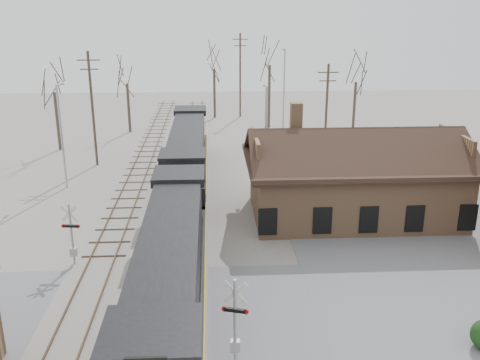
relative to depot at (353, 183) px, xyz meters
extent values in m
plane|color=gray|center=(-11.99, -12.00, -2.41)|extent=(140.00, 140.00, 0.00)
cube|color=slate|center=(-11.99, -12.00, -2.39)|extent=(60.00, 9.00, 0.03)
cube|color=gray|center=(-11.99, 3.00, -2.35)|extent=(3.40, 90.00, 0.12)
cube|color=#473323|center=(-12.71, 3.00, -2.24)|extent=(0.08, 90.00, 0.14)
cube|color=#473323|center=(-11.27, 3.00, -2.24)|extent=(0.08, 90.00, 0.14)
cube|color=gray|center=(-16.49, 3.00, -2.35)|extent=(3.40, 90.00, 0.12)
cube|color=#473323|center=(-17.21, 3.00, -2.24)|extent=(0.08, 90.00, 0.14)
cube|color=#473323|center=(-15.77, 3.00, -2.24)|extent=(0.08, 90.00, 0.14)
cube|color=#A07553|center=(0.01, 0.00, -0.41)|extent=(14.00, 8.00, 4.00)
cube|color=black|center=(0.01, 0.00, 1.69)|extent=(15.20, 9.20, 0.30)
cube|color=black|center=(0.01, -2.30, 2.69)|extent=(15.00, 4.71, 2.66)
cube|color=black|center=(0.01, 2.30, 2.69)|extent=(15.00, 4.71, 2.66)
cube|color=#A07553|center=(-3.99, 1.50, 4.39)|extent=(0.80, 0.80, 2.20)
cube|color=black|center=(-11.99, -6.03, -1.83)|extent=(2.60, 4.16, 1.04)
cube|color=black|center=(-11.99, -12.79, -1.00)|extent=(3.12, 20.80, 0.36)
cube|color=maroon|center=(-11.99, -12.79, -1.23)|extent=(3.14, 20.80, 0.12)
cube|color=black|center=(-11.99, -11.49, 0.61)|extent=(2.70, 15.08, 2.91)
cube|color=black|center=(-11.99, 1.75, -1.83)|extent=(2.60, 4.16, 1.04)
cube|color=black|center=(-11.99, 15.27, -1.83)|extent=(2.60, 4.16, 1.04)
cube|color=black|center=(-11.99, 8.51, -1.00)|extent=(3.12, 20.80, 0.36)
cube|color=maroon|center=(-11.99, 8.51, -1.23)|extent=(3.14, 20.80, 0.12)
cube|color=black|center=(-11.99, 9.81, 0.61)|extent=(2.70, 15.08, 2.91)
cube|color=black|center=(-11.99, 0.82, 0.61)|extent=(3.12, 2.91, 2.91)
cube|color=black|center=(-11.99, -0.95, -0.27)|extent=(3.12, 1.87, 1.46)
cube|color=black|center=(-11.99, -1.99, -1.83)|extent=(2.91, 0.25, 1.04)
cylinder|color=#A5A8AD|center=(-9.12, -16.27, -0.42)|extent=(0.14, 0.14, 3.97)
cube|color=silver|center=(-9.12, -16.27, 0.97)|extent=(1.01, 0.34, 1.04)
cube|color=silver|center=(-9.12, -16.27, 0.97)|extent=(1.01, 0.34, 1.04)
cube|color=black|center=(-9.12, -16.27, 0.17)|extent=(0.90, 0.40, 0.15)
cylinder|color=#B20C0C|center=(-9.55, -16.14, 0.17)|extent=(0.25, 0.15, 0.24)
cylinder|color=#B20C0C|center=(-8.70, -16.40, 0.17)|extent=(0.25, 0.15, 0.24)
cube|color=#A5A8AD|center=(-9.12, -16.27, -1.51)|extent=(0.40, 0.30, 0.50)
cylinder|color=#A5A8AD|center=(-18.00, -6.82, -0.51)|extent=(0.13, 0.13, 3.79)
cube|color=silver|center=(-18.00, -6.82, 0.82)|extent=(0.99, 0.17, 0.99)
cube|color=silver|center=(-18.00, -6.82, 0.82)|extent=(0.99, 0.17, 0.99)
cube|color=black|center=(-18.00, -6.82, 0.06)|extent=(0.87, 0.26, 0.14)
cylinder|color=#B20C0C|center=(-17.58, -6.87, 0.06)|extent=(0.24, 0.11, 0.23)
cylinder|color=#B20C0C|center=(-18.43, -6.76, 0.06)|extent=(0.24, 0.11, 0.23)
cube|color=#A5A8AD|center=(-18.00, -6.82, -1.55)|extent=(0.38, 0.28, 0.47)
cylinder|color=#A5A8AD|center=(-21.97, 7.34, 1.83)|extent=(0.18, 0.18, 8.48)
cylinder|color=#A5A8AD|center=(-21.97, 8.24, 5.98)|extent=(0.12, 1.80, 0.12)
cube|color=#A5A8AD|center=(-21.97, 9.04, 5.88)|extent=(0.25, 0.50, 0.12)
cylinder|color=#A5A8AD|center=(-5.48, 7.41, 1.70)|extent=(0.18, 0.18, 8.22)
cylinder|color=#A5A8AD|center=(-5.48, 8.31, 5.71)|extent=(0.12, 1.80, 0.12)
cube|color=#A5A8AD|center=(-5.48, 9.11, 5.61)|extent=(0.25, 0.50, 0.12)
cylinder|color=#A5A8AD|center=(-1.71, 24.58, 2.49)|extent=(0.18, 0.18, 9.80)
cylinder|color=#A5A8AD|center=(-1.71, 25.48, 7.29)|extent=(0.12, 1.80, 0.12)
cube|color=#A5A8AD|center=(-1.71, 26.28, 7.19)|extent=(0.25, 0.50, 0.12)
cylinder|color=#382D23|center=(-20.75, 13.83, 2.85)|extent=(0.24, 0.24, 10.51)
cube|color=#382D23|center=(-20.75, 13.83, 7.30)|extent=(2.00, 0.10, 0.10)
cube|color=#382D23|center=(-20.75, 13.83, 6.50)|extent=(1.60, 0.10, 0.10)
cylinder|color=#382D23|center=(-6.00, 35.99, 3.06)|extent=(0.24, 0.24, 10.94)
cube|color=#382D23|center=(-6.00, 35.99, 7.73)|extent=(2.00, 0.10, 0.10)
cube|color=#382D23|center=(-6.00, 35.99, 6.93)|extent=(1.60, 0.10, 0.10)
cylinder|color=#382D23|center=(1.23, 15.52, 2.14)|extent=(0.24, 0.24, 9.09)
cube|color=#382D23|center=(1.23, 15.52, 5.88)|extent=(2.00, 0.10, 0.10)
cube|color=#382D23|center=(1.23, 15.52, 5.08)|extent=(1.60, 0.10, 0.10)
cylinder|color=#382D23|center=(-25.72, 19.73, 0.58)|extent=(0.32, 0.32, 5.98)
cylinder|color=#382D23|center=(-19.60, 27.69, 0.45)|extent=(0.32, 0.32, 5.71)
cylinder|color=#382D23|center=(-9.43, 35.55, 0.80)|extent=(0.32, 0.32, 6.41)
cylinder|color=#382D23|center=(-2.87, 29.13, 1.38)|extent=(0.32, 0.32, 7.57)
cylinder|color=#382D23|center=(6.28, 23.98, 0.69)|extent=(0.32, 0.32, 6.19)
camera|label=1|loc=(-9.97, -35.19, 11.96)|focal=40.00mm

